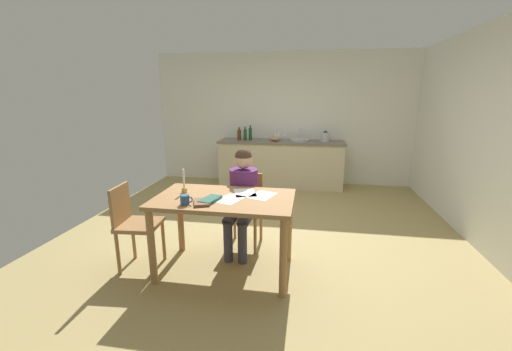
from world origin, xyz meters
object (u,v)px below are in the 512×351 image
Objects in this scene: book_magazine at (202,202)px; book_cookery at (210,200)px; bottle_wine_red at (250,134)px; wine_glass_by_kettle at (278,134)px; bottle_oil at (239,135)px; wine_glass_back_left at (275,134)px; stovetop_kettle at (325,137)px; chair_at_table at (246,206)px; bottle_vinegar at (245,134)px; dining_table at (224,209)px; coffee_mug at (185,200)px; person_seated at (242,194)px; sink_unit at (300,140)px; mixing_bowl at (275,139)px; candlestick at (184,186)px; wine_glass_near_sink at (284,134)px; chair_side_empty at (134,222)px.

book_cookery is at bearing 32.09° from book_magazine.
wine_glass_by_kettle is (0.55, 0.14, -0.02)m from bottle_wine_red.
book_magazine is 3.58m from bottle_oil.
bottle_oil is 0.72m from wine_glass_back_left.
book_cookery is 3.50m from bottle_wine_red.
chair_at_table is at bearing -110.68° from stovetop_kettle.
bottle_vinegar reaches higher than stovetop_kettle.
dining_table is 3.36m from bottle_vinegar.
coffee_mug is 0.54× the size of stovetop_kettle.
book_cookery is at bearing -105.15° from person_seated.
mixing_bowl is (-0.48, -0.04, 0.02)m from sink_unit.
stovetop_kettle is at bearing 64.66° from candlestick.
wine_glass_back_left is (0.03, 2.84, 0.53)m from chair_at_table.
bottle_oil reaches higher than wine_glass_near_sink.
book_cookery is at bearing 32.45° from coffee_mug.
sink_unit is 0.48m from mixing_bowl.
wine_glass_back_left is (0.12, 3.48, 0.33)m from dining_table.
coffee_mug is 3.86m from stovetop_kettle.
book_magazine is (0.29, -0.30, -0.06)m from candlestick.
candlestick is (-0.15, 0.35, 0.02)m from coffee_mug.
bottle_wine_red is (-0.36, 3.34, 0.35)m from dining_table.
person_seated is at bearing 81.41° from dining_table.
coffee_mug is (0.65, -0.18, 0.34)m from chair_side_empty.
book_cookery is 1.01× the size of bottle_oil.
dining_table is 4.62× the size of bottle_wine_red.
dining_table is at bearing -97.20° from chair_at_table.
bottle_oil reaches higher than chair_at_table.
stovetop_kettle is 0.92m from wine_glass_by_kettle.
chair_side_empty is at bearing -106.49° from wine_glass_back_left.
bottle_vinegar is (-0.46, 3.31, 0.34)m from dining_table.
wine_glass_near_sink reaches higher than chair_side_empty.
bottle_oil is (-1.20, -0.01, 0.08)m from sink_unit.
chair_side_empty is at bearing -109.22° from wine_glass_near_sink.
person_seated is 5.64× the size of book_magazine.
coffee_mug is 0.33× the size of sink_unit.
wine_glass_back_left is at bearing 171.30° from stovetop_kettle.
coffee_mug is at bearing -138.15° from dining_table.
person_seated is 3.32× the size of sink_unit.
book_cookery is 1.62× the size of wine_glass_near_sink.
chair_at_table is 2.79m from bottle_wine_red.
chair_at_table is at bearing -80.63° from bottle_wine_red.
sink_unit is (0.71, 3.48, 0.11)m from book_cookery.
book_magazine is 3.64m from sink_unit.
dining_table is 8.84× the size of wine_glass_back_left.
sink_unit is at bearing 78.78° from chair_at_table.
sink_unit reaches higher than candlestick.
wine_glass_back_left is at bearing 163.73° from sink_unit.
person_seated is 3.01m from wine_glass_near_sink.
wine_glass_by_kettle is at bearing 72.50° from chair_side_empty.
wine_glass_near_sink is at bearing 48.53° from mixing_bowl.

